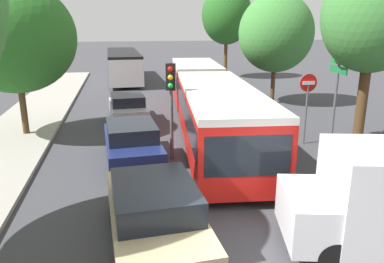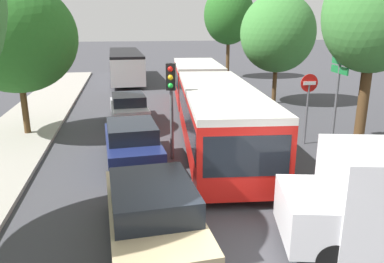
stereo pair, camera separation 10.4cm
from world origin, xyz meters
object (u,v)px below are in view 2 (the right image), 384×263
Objects in this scene: queued_car_tan at (153,214)px; tree_right_mid at (278,35)px; articulated_bus at (208,97)px; tree_right_far at (228,16)px; queued_car_navy at (132,142)px; traffic_light at (171,90)px; tree_left_mid at (16,37)px; city_bus_rear at (125,64)px; tree_right_near at (374,18)px; no_entry_sign at (308,98)px; queued_car_silver at (129,107)px; direction_sign_post at (338,80)px.

tree_right_mid is (8.51, 13.93, 3.28)m from queued_car_tan.
tree_right_far is (5.40, 16.00, 3.85)m from articulated_bus.
queued_car_navy is 22.42m from tree_right_far.
tree_left_mid is at bearing -110.14° from traffic_light.
city_bus_rear is at bearing -161.55° from traffic_light.
city_bus_rear is 1.59× the size of tree_right_near.
queued_car_navy is at bearing -0.41° from queued_car_tan.
queued_car_silver is at bearing -126.00° from no_entry_sign.
tree_right_mid is (0.73, 7.88, 1.49)m from direction_sign_post.
traffic_light is 11.44m from tree_right_mid.
direction_sign_post is 0.56× the size of tree_right_mid.
traffic_light is at bearing -179.40° from tree_right_near.
traffic_light is at bearing -34.72° from tree_left_mid.
tree_left_mid is 0.90× the size of tree_right_near.
tree_right_mid is (-0.00, 8.51, -0.84)m from tree_right_near.
city_bus_rear is 2.57× the size of queued_car_tan.
traffic_light is 0.94× the size of direction_sign_post.
city_bus_rear is at bearing 113.61° from tree_right_near.
city_bus_rear is 14.71m from tree_right_mid.
city_bus_rear is 25.46m from queued_car_tan.
traffic_light is 21.55m from tree_right_far.
tree_left_mid is (-5.78, 4.01, 1.65)m from traffic_light.
no_entry_sign is at bearing 112.71° from traffic_light.
traffic_light is (-2.18, -3.98, 1.07)m from articulated_bus.
tree_right_near is at bearing 69.62° from no_entry_sign.
tree_right_mid is 11.45m from tree_right_far.
no_entry_sign is 3.63m from tree_right_near.
queued_car_tan is 11.13m from queued_car_silver.
queued_car_navy is 1.17× the size of direction_sign_post.
tree_right_mid is (8.80, 8.65, 3.32)m from queued_car_navy.
tree_right_near is at bearing -89.98° from tree_right_mid.
tree_right_near is (7.40, 0.08, 2.38)m from traffic_light.
tree_right_mid is (1.90, 7.81, 2.16)m from no_entry_sign.
tree_right_near is (0.73, -0.64, 2.33)m from direction_sign_post.
tree_left_mid reaches higher than queued_car_tan.
articulated_bus is 2.63× the size of tree_left_mid.
articulated_bus is at bearing -138.47° from tree_right_mid.
queued_car_navy is at bearing -42.88° from tree_left_mid.
tree_right_far is at bearing -22.48° from queued_car_tan.
tree_right_mid is at bearing 19.18° from tree_left_mid.
queued_car_navy is at bearing -83.02° from no_entry_sign.
traffic_light reaches higher than articulated_bus.
articulated_bus is 3.82× the size of queued_car_tan.
queued_car_silver is (-3.58, 1.81, -0.74)m from articulated_bus.
articulated_bus reaches higher than city_bus_rear.
articulated_bus is at bearing -45.16° from queued_car_navy.
no_entry_sign is at bearing -161.81° from city_bus_rear.
city_bus_rear is at bearing -160.48° from no_entry_sign.
articulated_bus is at bearing -168.95° from city_bus_rear.
queued_car_tan is at bearing -47.21° from no_entry_sign.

